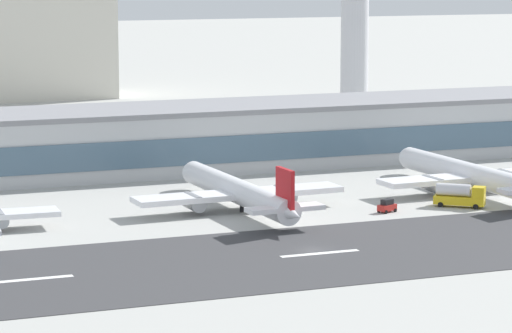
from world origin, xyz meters
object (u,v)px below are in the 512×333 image
at_px(airliner_navy_tail_gate_2, 474,176).
at_px(service_baggage_tug_0, 387,206).
at_px(terminal_building, 157,139).
at_px(airliner_red_tail_gate_1, 241,193).
at_px(control_tower, 355,8).
at_px(service_fuel_truck_1, 460,195).

height_order(airliner_navy_tail_gate_2, service_baggage_tug_0, airliner_navy_tail_gate_2).
bearing_deg(airliner_navy_tail_gate_2, terminal_building, 42.84).
height_order(airliner_red_tail_gate_1, airliner_navy_tail_gate_2, airliner_navy_tail_gate_2).
bearing_deg(terminal_building, control_tower, 35.85).
xyz_separation_m(service_baggage_tug_0, service_fuel_truck_1, (13.54, -0.33, 0.98)).
relative_size(airliner_red_tail_gate_1, service_fuel_truck_1, 5.74).
distance_m(terminal_building, service_fuel_truck_1, 66.30).
distance_m(terminal_building, airliner_navy_tail_gate_2, 64.00).
bearing_deg(service_baggage_tug_0, service_fuel_truck_1, 157.54).
relative_size(terminal_building, service_fuel_truck_1, 23.04).
height_order(terminal_building, service_fuel_truck_1, terminal_building).
height_order(control_tower, service_baggage_tug_0, control_tower).
bearing_deg(airliner_red_tail_gate_1, control_tower, -37.32).
distance_m(terminal_building, control_tower, 84.56).
distance_m(airliner_red_tail_gate_1, service_baggage_tug_0, 24.24).
xyz_separation_m(airliner_navy_tail_gate_2, service_fuel_truck_1, (-8.76, -10.08, -1.16)).
height_order(terminal_building, control_tower, control_tower).
bearing_deg(service_fuel_truck_1, airliner_navy_tail_gate_2, 88.91).
relative_size(terminal_building, control_tower, 3.88).
bearing_deg(service_baggage_tug_0, airliner_navy_tail_gate_2, -177.44).
height_order(terminal_building, airliner_red_tail_gate_1, terminal_building).
xyz_separation_m(terminal_building, service_fuel_truck_1, (36.62, -55.11, -4.31)).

